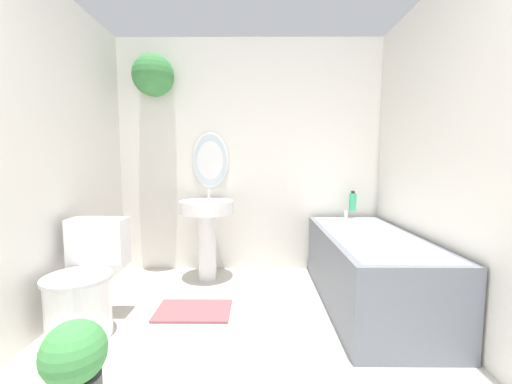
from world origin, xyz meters
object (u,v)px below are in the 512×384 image
Objects in this scene: toilet at (85,287)px; pedestal_sink at (207,222)px; bathtub at (369,268)px; shampoo_bottle at (353,202)px; potted_plant at (75,364)px.

toilet is 1.20m from pedestal_sink.
pedestal_sink is 0.55× the size of bathtub.
toilet is 3.68× the size of shampoo_bottle.
toilet reaches higher than potted_plant.
pedestal_sink is at bearing 78.52° from potted_plant.
toilet is at bearing -152.29° from shampoo_bottle.
pedestal_sink is (0.67, 0.95, 0.26)m from toilet.
shampoo_bottle is (1.45, 0.16, 0.18)m from pedestal_sink.
toilet is 2.10m from bathtub.
toilet is 0.78m from potted_plant.
potted_plant is at bearing -101.48° from pedestal_sink.
pedestal_sink reaches higher than bathtub.
pedestal_sink is 1.47m from shampoo_bottle.
potted_plant is (-1.72, -1.11, -0.07)m from bathtub.
bathtub is at bearing 32.87° from potted_plant.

